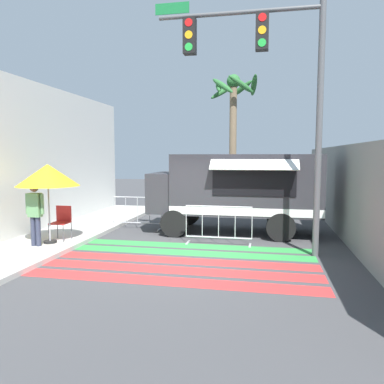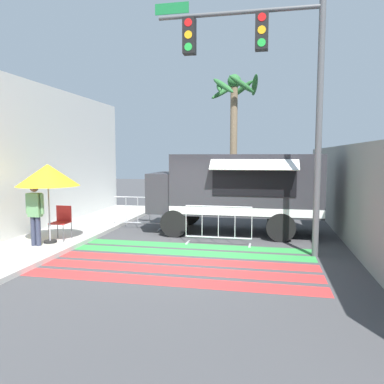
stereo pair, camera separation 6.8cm
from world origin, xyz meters
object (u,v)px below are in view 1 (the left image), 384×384
Objects in this scene: food_truck at (234,186)px; barricade_side at (138,213)px; traffic_signal_pole at (265,71)px; vendor_person at (35,211)px; barricade_front at (219,225)px; palm_tree at (233,114)px; patio_umbrella at (48,175)px; folding_chair at (62,219)px.

food_truck is 3.51m from barricade_side.
traffic_signal_pole is 3.84× the size of vendor_person.
palm_tree is (-0.16, 6.34, 3.85)m from barricade_front.
food_truck is at bearing -84.64° from palm_tree.
barricade_front is at bearing -98.32° from food_truck.
patio_umbrella is 3.70m from barricade_side.
food_truck is 2.08m from barricade_front.
patio_umbrella is 4.97m from barricade_front.
palm_tree reaches higher than food_truck.
barricade_front is (4.59, 1.24, -1.46)m from patio_umbrella.
barricade_side is (-4.35, 2.58, -4.11)m from traffic_signal_pole.
barricade_side is (-3.36, 0.02, -1.01)m from food_truck.
traffic_signal_pole is at bearing -30.73° from barricade_side.
folding_chair is (-4.75, -2.56, -0.85)m from food_truck.
folding_chair is 0.58× the size of vendor_person.
folding_chair is at bearing 78.63° from patio_umbrella.
patio_umbrella is (-4.85, -3.04, 0.45)m from food_truck.
palm_tree is at bearing 91.47° from barricade_front.
traffic_signal_pole is at bearing 3.15° from vendor_person.
folding_chair is (-5.74, 0.00, -3.95)m from traffic_signal_pole.
traffic_signal_pole is 7.25m from palm_tree.
food_truck is 0.89× the size of palm_tree.
patio_umbrella reaches higher than barricade_side.
palm_tree is (4.33, 7.10, 3.69)m from folding_chair.
barricade_front reaches higher than folding_chair.
patio_umbrella reaches higher than vendor_person.
traffic_signal_pole reaches higher than folding_chair.
patio_umbrella is at bearing 61.91° from vendor_person.
food_truck is at bearing 81.68° from barricade_front.
barricade_side reaches higher than folding_chair.
vendor_person is 3.87m from barricade_side.
patio_umbrella is 1.02m from vendor_person.
barricade_front is 7.42m from palm_tree.
palm_tree is at bearing 44.23° from folding_chair.
barricade_side is at bearing 47.20° from folding_chair.
patio_umbrella is 0.36× the size of palm_tree.
traffic_signal_pole is 4.36m from barricade_front.
food_truck is 2.83× the size of barricade_front.
traffic_signal_pole is at bearing 4.66° from patio_umbrella.
traffic_signal_pole is 3.67× the size of barricade_side.
patio_umbrella is (-5.84, -0.48, -2.65)m from traffic_signal_pole.
folding_chair is at bearing -118.39° from barricade_side.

